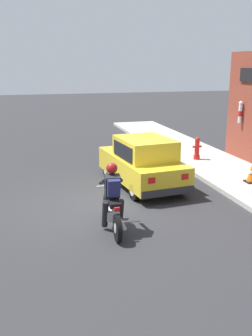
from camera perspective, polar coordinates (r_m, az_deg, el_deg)
The scene contains 6 objects.
ground_plane at distance 10.77m, azimuth -3.59°, elevation -5.61°, with size 80.00×80.00×0.00m, color #2B2B2D.
sidewalk_curb at distance 15.12m, azimuth 12.83°, elevation 0.41°, with size 2.60×22.00×0.14m, color #ADAAA3.
motorcycle_with_rider at distance 9.13m, azimuth -2.04°, elevation -4.93°, with size 0.57×2.02×1.62m.
car_hatchback at distance 12.31m, azimuth 2.39°, elevation 0.79°, with size 2.02×3.93×1.57m.
traffic_cone at distance 12.94m, azimuth 17.76°, elevation -0.75°, with size 0.36×0.36×0.60m.
fire_hydrant at distance 15.51m, azimuth 10.27°, elevation 2.82°, with size 0.36×0.24×0.88m.
Camera 1 is at (-2.00, -9.88, 3.80)m, focal length 42.00 mm.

